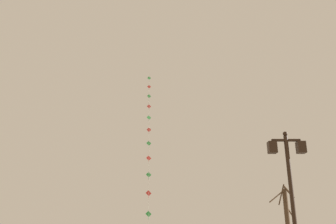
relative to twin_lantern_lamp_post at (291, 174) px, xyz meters
name	(u,v)px	position (x,y,z in m)	size (l,w,h in m)	color
twin_lantern_lamp_post	(291,174)	(0.00, 0.00, 0.00)	(1.26, 0.28, 4.73)	black
kite_train	(150,136)	(-5.77, 18.81, 6.07)	(1.21, 12.89, 17.94)	brown
bare_tree	(289,220)	(2.56, 8.56, -1.29)	(1.64, 1.55, 3.94)	#4C3826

